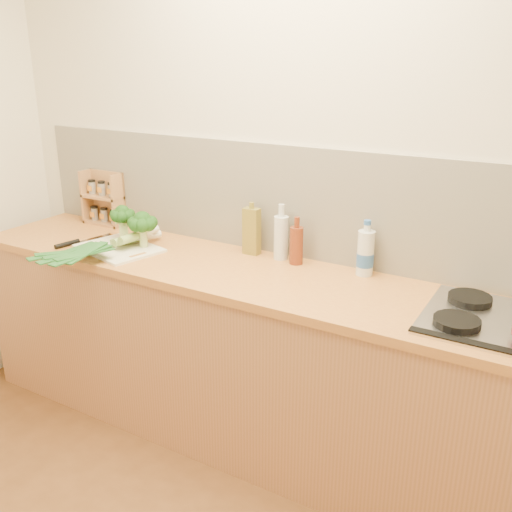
{
  "coord_description": "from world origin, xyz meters",
  "views": [
    {
      "loc": [
        1.18,
        -0.9,
        1.84
      ],
      "look_at": [
        0.02,
        1.1,
        1.02
      ],
      "focal_mm": 40.0,
      "sensor_mm": 36.0,
      "label": 1
    }
  ],
  "objects_px": {
    "gas_hob": "(505,322)",
    "chopping_board": "(119,248)",
    "chefs_knife": "(74,243)",
    "spice_rack": "(105,201)"
  },
  "relations": [
    {
      "from": "gas_hob",
      "to": "chefs_knife",
      "type": "bearing_deg",
      "value": -176.56
    },
    {
      "from": "gas_hob",
      "to": "chopping_board",
      "type": "distance_m",
      "value": 1.83
    },
    {
      "from": "gas_hob",
      "to": "chefs_knife",
      "type": "distance_m",
      "value": 2.09
    },
    {
      "from": "chopping_board",
      "to": "spice_rack",
      "type": "height_order",
      "value": "spice_rack"
    },
    {
      "from": "chopping_board",
      "to": "spice_rack",
      "type": "bearing_deg",
      "value": 155.62
    },
    {
      "from": "gas_hob",
      "to": "chefs_knife",
      "type": "relative_size",
      "value": 1.7
    },
    {
      "from": "chefs_knife",
      "to": "spice_rack",
      "type": "xyz_separation_m",
      "value": [
        -0.13,
        0.37,
        0.12
      ]
    },
    {
      "from": "gas_hob",
      "to": "chopping_board",
      "type": "xyz_separation_m",
      "value": [
        -1.83,
        -0.07,
        -0.01
      ]
    },
    {
      "from": "gas_hob",
      "to": "chopping_board",
      "type": "relative_size",
      "value": 1.41
    },
    {
      "from": "chefs_knife",
      "to": "spice_rack",
      "type": "bearing_deg",
      "value": 120.69
    }
  ]
}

